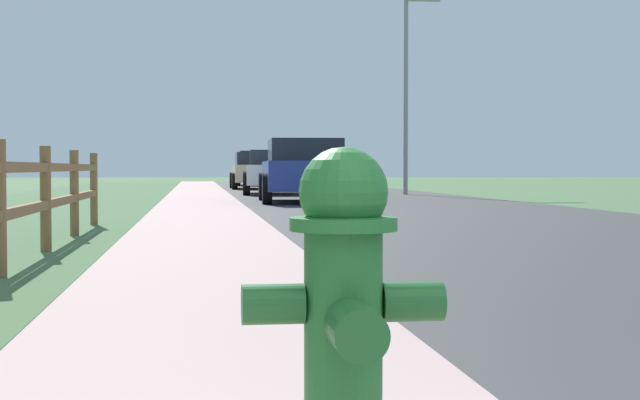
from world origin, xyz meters
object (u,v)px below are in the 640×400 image
Objects in this scene: fire_hydrant at (344,311)px; street_lamp at (409,76)px; parked_car_beige at (257,171)px; parked_car_red at (257,168)px; parked_suv_blue at (304,170)px; parked_car_white at (275,171)px.

street_lamp reaches higher than fire_hydrant.
parked_car_red is at bearing 86.45° from parked_car_beige.
parked_suv_blue is at bearing -90.68° from parked_car_red.
parked_suv_blue is at bearing -89.22° from parked_car_white.
parked_car_red is (0.38, 15.68, 0.11)m from parked_car_white.
parked_car_white is 15.69m from parked_car_red.
street_lamp reaches higher than parked_suv_blue.
parked_car_beige reaches higher than parked_car_white.
parked_car_beige is at bearing 90.74° from parked_car_white.
parked_car_red is 0.77× the size of street_lamp.
fire_hydrant is at bearing -94.34° from parked_car_white.
parked_car_beige reaches higher than fire_hydrant.
fire_hydrant is at bearing -93.24° from parked_car_beige.
parked_car_beige is 7.73m from parked_car_red.
parked_car_red reaches higher than parked_car_beige.
parked_car_white is (-0.10, 7.49, -0.06)m from parked_suv_blue.
parked_car_white is 7.98m from parked_car_beige.
fire_hydrant is 21.26m from parked_suv_blue.
parked_suv_blue is at bearing -89.24° from parked_car_beige.
street_lamp is (3.82, -16.71, 2.94)m from parked_car_red.
parked_car_beige is (-0.10, 7.97, 0.00)m from parked_car_white.
parked_car_white reaches higher than fire_hydrant.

